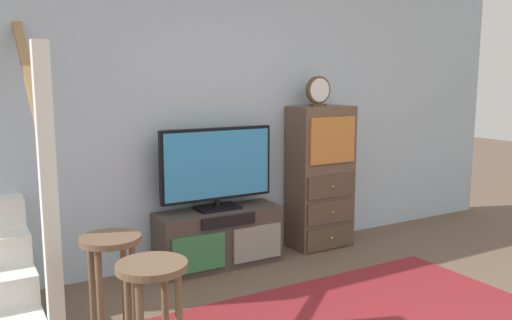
# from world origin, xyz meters

# --- Properties ---
(back_wall) EXTENTS (6.40, 0.12, 2.70)m
(back_wall) POSITION_xyz_m (0.00, 2.46, 1.35)
(back_wall) COLOR #A8BCD1
(back_wall) RESTS_ON ground_plane
(media_console) EXTENTS (1.08, 0.38, 0.49)m
(media_console) POSITION_xyz_m (-0.30, 2.19, 0.25)
(media_console) COLOR #423833
(media_console) RESTS_ON ground_plane
(television) EXTENTS (1.00, 0.22, 0.69)m
(television) POSITION_xyz_m (-0.30, 2.22, 0.86)
(television) COLOR black
(television) RESTS_ON media_console
(side_cabinet) EXTENTS (0.58, 0.38, 1.34)m
(side_cabinet) POSITION_xyz_m (0.77, 2.20, 0.67)
(side_cabinet) COLOR brown
(side_cabinet) RESTS_ON ground_plane
(desk_clock) EXTENTS (0.25, 0.08, 0.27)m
(desk_clock) POSITION_xyz_m (0.72, 2.19, 1.47)
(desk_clock) COLOR #4C3823
(desk_clock) RESTS_ON side_cabinet
(bar_stool_near) EXTENTS (0.34, 0.34, 0.73)m
(bar_stool_near) POSITION_xyz_m (-1.43, 0.59, 0.54)
(bar_stool_near) COLOR brown
(bar_stool_near) RESTS_ON ground_plane
(bar_stool_far) EXTENTS (0.34, 0.34, 0.72)m
(bar_stool_far) POSITION_xyz_m (-1.48, 1.16, 0.53)
(bar_stool_far) COLOR brown
(bar_stool_far) RESTS_ON ground_plane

